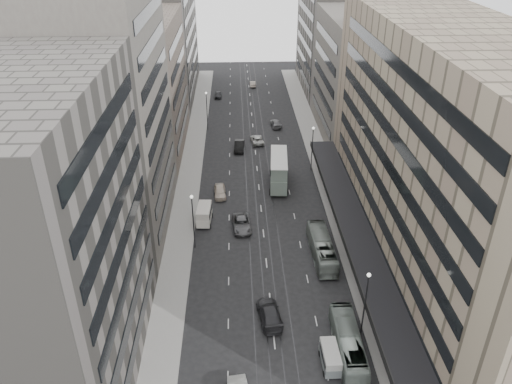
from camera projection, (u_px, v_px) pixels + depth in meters
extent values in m
plane|color=black|center=(271.00, 304.00, 59.24)|extent=(220.00, 220.00, 0.00)
cube|color=gray|center=(321.00, 163.00, 92.30)|extent=(4.00, 125.00, 0.15)
cube|color=gray|center=(191.00, 166.00, 91.40)|extent=(4.00, 125.00, 0.15)
cube|color=gray|center=(447.00, 158.00, 59.65)|extent=(15.00, 60.00, 30.00)
cube|color=black|center=(359.00, 236.00, 64.69)|extent=(4.40, 60.00, 0.50)
cube|color=#554F49|center=(361.00, 77.00, 99.43)|extent=(15.00, 28.00, 24.00)
cube|color=#615D57|center=(335.00, 34.00, 124.57)|extent=(15.00, 32.00, 28.00)
cube|color=#615D57|center=(37.00, 245.00, 44.11)|extent=(15.00, 28.00, 30.00)
cube|color=#554F49|center=(102.00, 115.00, 66.64)|extent=(15.00, 26.00, 34.00)
cube|color=#675A50|center=(139.00, 86.00, 92.36)|extent=(15.00, 28.00, 25.00)
cube|color=#615D57|center=(160.00, 39.00, 120.35)|extent=(15.00, 38.00, 28.00)
cylinder|color=#262628|center=(365.00, 305.00, 53.28)|extent=(0.16, 0.16, 8.00)
sphere|color=silver|center=(369.00, 275.00, 51.27)|extent=(0.44, 0.44, 0.44)
cylinder|color=#262628|center=(312.00, 150.00, 88.11)|extent=(0.16, 0.16, 8.00)
sphere|color=silver|center=(313.00, 128.00, 86.10)|extent=(0.44, 0.44, 0.44)
cylinder|color=#262628|center=(193.00, 223.00, 67.36)|extent=(0.16, 0.16, 8.00)
sphere|color=silver|center=(191.00, 197.00, 65.35)|extent=(0.44, 0.44, 0.44)
cylinder|color=#262628|center=(207.00, 112.00, 104.80)|extent=(0.16, 0.16, 8.00)
sphere|color=silver|center=(206.00, 93.00, 102.79)|extent=(0.44, 0.44, 0.44)
imported|color=gray|center=(348.00, 343.00, 52.01)|extent=(2.58, 10.37, 2.88)
imported|color=gray|center=(322.00, 248.00, 66.62)|extent=(2.75, 10.73, 2.97)
cube|color=slate|center=(279.00, 176.00, 84.29)|extent=(3.41, 9.87, 2.48)
cube|color=slate|center=(279.00, 163.00, 83.16)|extent=(3.33, 9.48, 2.15)
cube|color=silver|center=(279.00, 157.00, 82.60)|extent=(3.41, 9.87, 0.13)
cylinder|color=black|center=(270.00, 192.00, 81.90)|extent=(0.38, 1.10, 1.08)
cylinder|color=black|center=(287.00, 192.00, 81.82)|extent=(0.38, 1.10, 1.08)
cylinder|color=black|center=(271.00, 173.00, 87.98)|extent=(0.38, 1.10, 1.08)
cylinder|color=black|center=(286.00, 173.00, 87.90)|extent=(0.38, 1.10, 1.08)
cube|color=slate|center=(330.00, 360.00, 50.88)|extent=(1.72, 3.98, 1.03)
cube|color=#A7A7A2|center=(331.00, 353.00, 50.43)|extent=(1.68, 3.90, 0.81)
cylinder|color=black|center=(324.00, 374.00, 49.96)|extent=(0.17, 0.59, 0.59)
cylinder|color=black|center=(340.00, 373.00, 50.04)|extent=(0.17, 0.59, 0.59)
cylinder|color=black|center=(320.00, 354.00, 52.22)|extent=(0.17, 0.59, 0.59)
cylinder|color=black|center=(335.00, 353.00, 52.31)|extent=(0.17, 0.59, 0.59)
cube|color=silver|center=(204.00, 217.00, 74.34)|extent=(2.21, 4.44, 1.34)
cube|color=beige|center=(204.00, 210.00, 73.76)|extent=(2.16, 4.35, 1.05)
cylinder|color=black|center=(197.00, 226.00, 73.44)|extent=(0.24, 0.70, 0.69)
cylinder|color=black|center=(210.00, 226.00, 73.41)|extent=(0.24, 0.70, 0.69)
cylinder|color=black|center=(199.00, 215.00, 75.93)|extent=(0.24, 0.70, 0.69)
cylinder|color=black|center=(212.00, 216.00, 75.90)|extent=(0.24, 0.70, 0.69)
imported|color=#565658|center=(242.00, 224.00, 73.08)|extent=(3.01, 5.78, 1.55)
imported|color=#242427|center=(269.00, 313.00, 56.66)|extent=(3.11, 6.16, 1.72)
imported|color=beige|center=(220.00, 191.00, 81.52)|extent=(2.19, 4.81, 1.60)
imported|color=black|center=(239.00, 146.00, 97.25)|extent=(2.15, 5.33, 1.72)
imported|color=#BCBCB7|center=(257.00, 140.00, 100.33)|extent=(2.85, 5.22, 1.39)
imported|color=slate|center=(276.00, 123.00, 107.95)|extent=(2.48, 5.18, 1.46)
imported|color=#2B2B2E|center=(218.00, 95.00, 124.90)|extent=(1.69, 4.10, 1.39)
imported|color=#C1B0A0|center=(253.00, 84.00, 133.02)|extent=(1.47, 4.13, 1.36)
imported|color=black|center=(394.00, 332.00, 53.88)|extent=(0.79, 0.72, 1.81)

